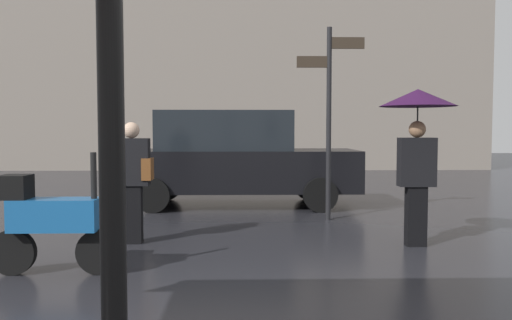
{
  "coord_description": "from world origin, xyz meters",
  "views": [
    {
      "loc": [
        0.18,
        -2.52,
        1.46
      ],
      "look_at": [
        0.38,
        5.92,
        0.97
      ],
      "focal_mm": 36.57,
      "sensor_mm": 36.0,
      "label": 1
    }
  ],
  "objects_px": {
    "pedestrian_with_umbrella": "(417,123)",
    "street_signpost": "(329,104)",
    "pedestrian_with_bag": "(133,175)",
    "parked_car_left": "(234,158)",
    "parked_scooter": "(51,220)"
  },
  "relations": [
    {
      "from": "pedestrian_with_umbrella",
      "to": "parked_car_left",
      "type": "bearing_deg",
      "value": 139.56
    },
    {
      "from": "parked_scooter",
      "to": "parked_car_left",
      "type": "distance_m",
      "value": 5.09
    },
    {
      "from": "pedestrian_with_umbrella",
      "to": "street_signpost",
      "type": "relative_size",
      "value": 0.63
    },
    {
      "from": "pedestrian_with_bag",
      "to": "parked_scooter",
      "type": "xyz_separation_m",
      "value": [
        -0.52,
        -1.46,
        -0.33
      ]
    },
    {
      "from": "street_signpost",
      "to": "pedestrian_with_umbrella",
      "type": "bearing_deg",
      "value": -67.67
    },
    {
      "from": "pedestrian_with_umbrella",
      "to": "pedestrian_with_bag",
      "type": "height_order",
      "value": "pedestrian_with_umbrella"
    },
    {
      "from": "pedestrian_with_bag",
      "to": "pedestrian_with_umbrella",
      "type": "bearing_deg",
      "value": 28.15
    },
    {
      "from": "pedestrian_with_umbrella",
      "to": "parked_scooter",
      "type": "distance_m",
      "value": 4.39
    },
    {
      "from": "parked_car_left",
      "to": "street_signpost",
      "type": "relative_size",
      "value": 1.47
    },
    {
      "from": "pedestrian_with_bag",
      "to": "parked_scooter",
      "type": "bearing_deg",
      "value": -77.63
    },
    {
      "from": "pedestrian_with_umbrella",
      "to": "parked_car_left",
      "type": "distance_m",
      "value": 4.31
    },
    {
      "from": "pedestrian_with_bag",
      "to": "parked_car_left",
      "type": "xyz_separation_m",
      "value": [
        1.22,
        3.31,
        0.04
      ]
    },
    {
      "from": "pedestrian_with_umbrella",
      "to": "parked_scooter",
      "type": "xyz_separation_m",
      "value": [
        -4.1,
        -1.22,
        -0.99
      ]
    },
    {
      "from": "parked_scooter",
      "to": "street_signpost",
      "type": "distance_m",
      "value": 4.74
    },
    {
      "from": "parked_car_left",
      "to": "street_signpost",
      "type": "height_order",
      "value": "street_signpost"
    }
  ]
}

